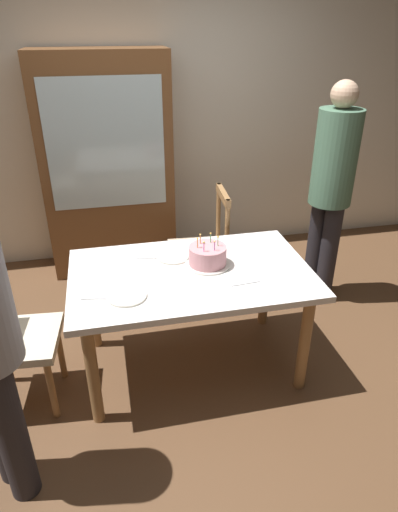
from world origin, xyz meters
name	(u,v)px	position (x,y,z in m)	size (l,w,h in m)	color
ground	(192,363)	(0.00, 0.00, 0.00)	(6.40, 6.40, 0.00)	brown
back_wall	(150,118)	(0.00, 1.85, 1.30)	(6.40, 0.10, 2.60)	silver
dining_table	(191,284)	(0.00, 0.00, 0.64)	(1.47, 0.90, 0.73)	white
birthday_cake	(208,256)	(0.12, 0.05, 0.79)	(0.28, 0.28, 0.20)	silver
plate_near_celebrant	(127,296)	(-0.40, -0.20, 0.74)	(0.22, 0.22, 0.01)	silver
plate_far_side	(174,256)	(-0.07, 0.20, 0.74)	(0.22, 0.22, 0.01)	silver
fork_near_celebrant	(97,298)	(-0.56, -0.19, 0.74)	(0.18, 0.02, 0.01)	silver
fork_far_side	(149,258)	(-0.23, 0.22, 0.74)	(0.18, 0.02, 0.01)	silver
fork_near_guest	(245,283)	(0.28, -0.21, 0.74)	(0.18, 0.02, 0.01)	silver
chair_spindle_back	(201,251)	(0.24, 0.77, 0.46)	(0.47, 0.47, 0.95)	tan
chair_upholstered	(1,330)	(-1.12, -0.08, 0.53)	(0.48, 0.48, 0.95)	beige
person_guest	(331,184)	(1.21, 0.62, 0.99)	(0.32, 0.32, 1.73)	#262328
china_cabinet	(108,167)	(-0.42, 1.56, 0.95)	(1.10, 0.45, 1.90)	brown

